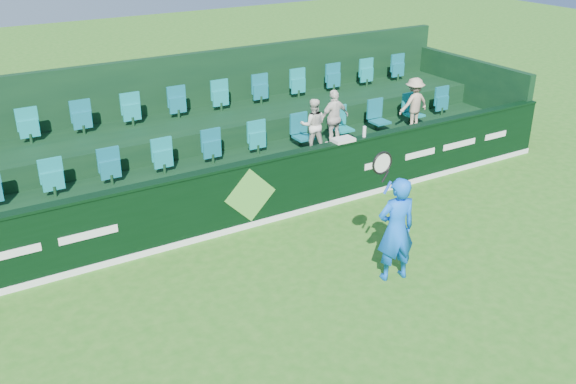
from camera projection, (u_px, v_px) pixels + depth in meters
ground at (374, 331)px, 9.56m from camera, size 60.00×60.00×0.00m
sponsor_hoarding at (248, 195)px, 12.40m from camera, size 16.00×0.25×1.35m
stand_tier_front at (223, 188)px, 13.37m from camera, size 16.00×2.00×0.80m
stand_tier_back at (187, 149)px, 14.75m from camera, size 16.00×1.80×1.30m
stand_rear at (178, 120)px, 14.86m from camera, size 16.00×4.10×2.60m
seat_row_front at (214, 150)px, 13.39m from camera, size 13.50×0.50×0.60m
seat_row_back at (179, 106)px, 14.59m from camera, size 13.50×0.50×0.60m
tennis_player at (396, 229)px, 10.54m from camera, size 1.11×0.57×2.49m
spectator_left at (313, 125)px, 14.03m from camera, size 0.70×0.64×1.18m
spectator_middle at (334, 118)px, 14.27m from camera, size 0.78×0.36×1.30m
spectator_right at (414, 104)px, 15.37m from camera, size 0.81×0.47×1.25m
towel at (343, 140)px, 13.16m from camera, size 0.45×0.29×0.07m
drinks_bottle at (364, 132)px, 13.38m from camera, size 0.07×0.07×0.23m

